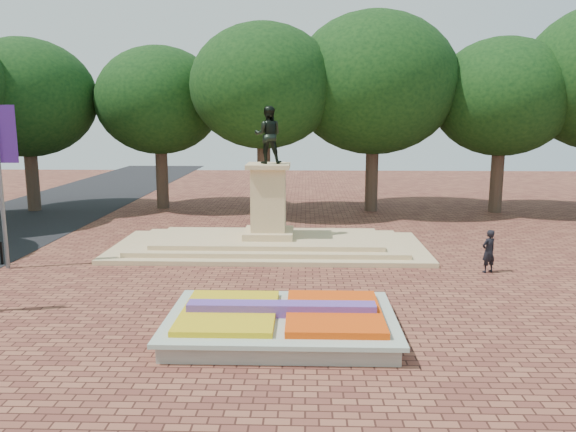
% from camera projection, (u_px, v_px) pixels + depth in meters
% --- Properties ---
extents(ground, '(90.00, 90.00, 0.00)m').
position_uv_depth(ground, '(252.00, 309.00, 17.62)').
color(ground, brown).
rests_on(ground, ground).
extents(flower_bed, '(6.30, 4.30, 0.91)m').
position_uv_depth(flower_bed, '(282.00, 321.00, 15.56)').
color(flower_bed, gray).
rests_on(flower_bed, ground).
extents(monument, '(14.00, 6.00, 6.40)m').
position_uv_depth(monument, '(269.00, 230.00, 25.34)').
color(monument, tan).
rests_on(monument, ground).
extents(tree_row_back, '(44.80, 8.80, 10.43)m').
position_uv_depth(tree_row_back, '(317.00, 104.00, 34.07)').
color(tree_row_back, '#3D2A21').
rests_on(tree_row_back, ground).
extents(pedestrian, '(0.73, 0.64, 1.69)m').
position_uv_depth(pedestrian, '(489.00, 251.00, 21.63)').
color(pedestrian, black).
rests_on(pedestrian, ground).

